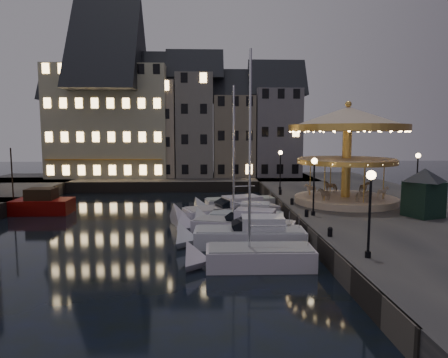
{
  "coord_description": "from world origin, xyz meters",
  "views": [
    {
      "loc": [
        -0.37,
        -27.18,
        7.12
      ],
      "look_at": [
        1.0,
        8.0,
        3.2
      ],
      "focal_mm": 32.0,
      "sensor_mm": 36.0,
      "label": 1
    }
  ],
  "objects_px": {
    "motorboat_b": "(243,236)",
    "motorboat_f": "(235,205)",
    "streetlamp_b": "(314,178)",
    "red_fishing_boat": "(27,206)",
    "bollard_c": "(292,201)",
    "carousel": "(347,136)",
    "ticket_kiosk": "(424,184)",
    "motorboat_c": "(237,226)",
    "streetlamp_a": "(370,201)",
    "motorboat_a": "(249,258)",
    "bollard_d": "(280,192)",
    "motorboat_e": "(227,213)",
    "bollard_a": "(330,231)",
    "motorboat_d": "(241,219)",
    "streetlamp_d": "(417,169)",
    "bollard_b": "(307,213)",
    "streetlamp_c": "(280,164)"
  },
  "relations": [
    {
      "from": "streetlamp_b",
      "to": "motorboat_d",
      "type": "xyz_separation_m",
      "value": [
        -5.1,
        1.97,
        -3.38
      ]
    },
    {
      "from": "bollard_b",
      "to": "motorboat_e",
      "type": "distance_m",
      "value": 7.49
    },
    {
      "from": "bollard_c",
      "to": "bollard_d",
      "type": "bearing_deg",
      "value": 90.0
    },
    {
      "from": "streetlamp_a",
      "to": "bollard_c",
      "type": "distance_m",
      "value": 14.71
    },
    {
      "from": "bollard_a",
      "to": "red_fishing_boat",
      "type": "xyz_separation_m",
      "value": [
        -23.41,
        14.11,
        -0.89
      ]
    },
    {
      "from": "bollard_c",
      "to": "bollard_d",
      "type": "height_order",
      "value": "same"
    },
    {
      "from": "carousel",
      "to": "ticket_kiosk",
      "type": "height_order",
      "value": "carousel"
    },
    {
      "from": "red_fishing_boat",
      "to": "ticket_kiosk",
      "type": "xyz_separation_m",
      "value": [
        31.7,
        -8.87,
        2.92
      ]
    },
    {
      "from": "motorboat_b",
      "to": "motorboat_f",
      "type": "relative_size",
      "value": 0.79
    },
    {
      "from": "motorboat_f",
      "to": "streetlamp_d",
      "type": "bearing_deg",
      "value": -6.95
    },
    {
      "from": "ticket_kiosk",
      "to": "motorboat_c",
      "type": "bearing_deg",
      "value": 179.39
    },
    {
      "from": "streetlamp_a",
      "to": "streetlamp_b",
      "type": "bearing_deg",
      "value": 90.0
    },
    {
      "from": "bollard_c",
      "to": "motorboat_b",
      "type": "xyz_separation_m",
      "value": [
        -4.78,
        -7.79,
        -0.96
      ]
    },
    {
      "from": "streetlamp_d",
      "to": "motorboat_c",
      "type": "bearing_deg",
      "value": -155.65
    },
    {
      "from": "streetlamp_c",
      "to": "bollard_d",
      "type": "distance_m",
      "value": 4.29
    },
    {
      "from": "bollard_b",
      "to": "bollard_c",
      "type": "xyz_separation_m",
      "value": [
        0.0,
        5.0,
        0.0
      ]
    },
    {
      "from": "motorboat_b",
      "to": "red_fishing_boat",
      "type": "height_order",
      "value": "red_fishing_boat"
    },
    {
      "from": "bollard_b",
      "to": "motorboat_b",
      "type": "relative_size",
      "value": 0.07
    },
    {
      "from": "bollard_b",
      "to": "motorboat_b",
      "type": "xyz_separation_m",
      "value": [
        -4.78,
        -2.79,
        -0.96
      ]
    },
    {
      "from": "motorboat_d",
      "to": "bollard_b",
      "type": "bearing_deg",
      "value": -28.77
    },
    {
      "from": "carousel",
      "to": "motorboat_d",
      "type": "bearing_deg",
      "value": -160.98
    },
    {
      "from": "bollard_a",
      "to": "motorboat_b",
      "type": "distance_m",
      "value": 5.58
    },
    {
      "from": "motorboat_b",
      "to": "motorboat_d",
      "type": "bearing_deg",
      "value": 86.92
    },
    {
      "from": "motorboat_b",
      "to": "carousel",
      "type": "height_order",
      "value": "carousel"
    },
    {
      "from": "bollard_d",
      "to": "motorboat_e",
      "type": "height_order",
      "value": "motorboat_e"
    },
    {
      "from": "bollard_d",
      "to": "motorboat_b",
      "type": "bearing_deg",
      "value": -109.78
    },
    {
      "from": "bollard_b",
      "to": "motorboat_d",
      "type": "bearing_deg",
      "value": 151.23
    },
    {
      "from": "motorboat_d",
      "to": "carousel",
      "type": "relative_size",
      "value": 0.69
    },
    {
      "from": "streetlamp_c",
      "to": "motorboat_b",
      "type": "bearing_deg",
      "value": -107.76
    },
    {
      "from": "streetlamp_a",
      "to": "motorboat_a",
      "type": "height_order",
      "value": "motorboat_a"
    },
    {
      "from": "streetlamp_a",
      "to": "motorboat_e",
      "type": "xyz_separation_m",
      "value": [
        -6.0,
        14.6,
        -3.37
      ]
    },
    {
      "from": "streetlamp_a",
      "to": "carousel",
      "type": "xyz_separation_m",
      "value": [
        4.14,
        15.15,
        2.96
      ]
    },
    {
      "from": "bollard_c",
      "to": "motorboat_b",
      "type": "bearing_deg",
      "value": -121.52
    },
    {
      "from": "streetlamp_b",
      "to": "red_fishing_boat",
      "type": "xyz_separation_m",
      "value": [
        -24.01,
        8.11,
        -3.31
      ]
    },
    {
      "from": "streetlamp_c",
      "to": "streetlamp_b",
      "type": "bearing_deg",
      "value": -90.0
    },
    {
      "from": "bollard_c",
      "to": "carousel",
      "type": "distance_m",
      "value": 7.2
    },
    {
      "from": "motorboat_d",
      "to": "streetlamp_a",
      "type": "bearing_deg",
      "value": -66.93
    },
    {
      "from": "ticket_kiosk",
      "to": "bollard_d",
      "type": "bearing_deg",
      "value": 127.61
    },
    {
      "from": "bollard_d",
      "to": "motorboat_f",
      "type": "xyz_separation_m",
      "value": [
        -4.48,
        -1.0,
        -1.07
      ]
    },
    {
      "from": "motorboat_b",
      "to": "red_fishing_boat",
      "type": "relative_size",
      "value": 0.99
    },
    {
      "from": "streetlamp_a",
      "to": "motorboat_b",
      "type": "xyz_separation_m",
      "value": [
        -5.38,
        6.71,
        -3.37
      ]
    },
    {
      "from": "streetlamp_d",
      "to": "bollard_c",
      "type": "height_order",
      "value": "streetlamp_d"
    },
    {
      "from": "streetlamp_b",
      "to": "motorboat_a",
      "type": "bearing_deg",
      "value": -125.89
    },
    {
      "from": "streetlamp_c",
      "to": "red_fishing_boat",
      "type": "xyz_separation_m",
      "value": [
        -24.01,
        -5.39,
        -3.31
      ]
    },
    {
      "from": "carousel",
      "to": "ticket_kiosk",
      "type": "bearing_deg",
      "value": -59.05
    },
    {
      "from": "streetlamp_c",
      "to": "carousel",
      "type": "height_order",
      "value": "carousel"
    },
    {
      "from": "motorboat_c",
      "to": "carousel",
      "type": "relative_size",
      "value": 1.11
    },
    {
      "from": "bollard_c",
      "to": "motorboat_a",
      "type": "distance_m",
      "value": 12.95
    },
    {
      "from": "bollard_a",
      "to": "motorboat_e",
      "type": "distance_m",
      "value": 11.94
    },
    {
      "from": "streetlamp_b",
      "to": "bollard_c",
      "type": "relative_size",
      "value": 7.32
    }
  ]
}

